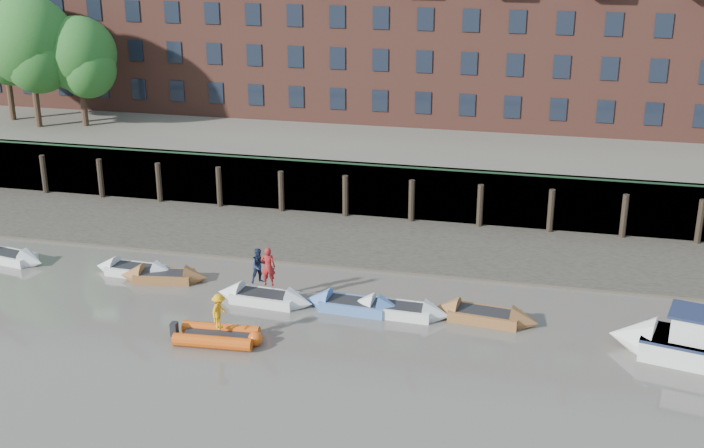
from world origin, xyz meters
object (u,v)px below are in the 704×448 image
(rowboat_3, at_px, (265,298))
(person_rower_a, at_px, (268,267))
(rowboat_4, at_px, (354,305))
(rowboat_2, at_px, (164,276))
(person_rower_b, at_px, (259,266))
(motor_launch, at_px, (682,343))
(rowboat_1, at_px, (136,270))
(rib_tender, at_px, (220,336))
(rowboat_5, at_px, (399,310))
(rowboat_6, at_px, (485,316))
(person_rib_crew, at_px, (219,312))
(rowboat_0, at_px, (8,257))

(rowboat_3, bearing_deg, person_rower_a, -2.69)
(rowboat_4, bearing_deg, rowboat_2, 176.96)
(person_rower_b, bearing_deg, motor_launch, -44.30)
(rowboat_1, bearing_deg, rib_tender, -38.27)
(rowboat_5, bearing_deg, rowboat_2, 176.84)
(rowboat_3, height_order, rowboat_6, rowboat_6)
(rowboat_2, relative_size, rowboat_4, 0.94)
(rib_tender, relative_size, person_rib_crew, 2.37)
(rowboat_1, relative_size, person_rower_b, 2.67)
(rowboat_3, height_order, rib_tender, rowboat_3)
(person_rower_b, bearing_deg, rowboat_1, 127.58)
(rowboat_1, bearing_deg, rowboat_6, -1.55)
(rowboat_4, bearing_deg, person_rib_crew, -134.90)
(person_rower_b, height_order, person_rib_crew, person_rower_b)
(rowboat_1, relative_size, rowboat_4, 0.93)
(rib_tender, bearing_deg, rowboat_5, 28.54)
(rowboat_0, xyz_separation_m, person_rower_b, (14.57, -1.73, 1.55))
(rowboat_5, distance_m, motor_launch, 12.16)
(rowboat_5, distance_m, person_rower_b, 6.83)
(rowboat_6, relative_size, person_rib_crew, 3.12)
(rowboat_1, height_order, rowboat_3, rowboat_3)
(rowboat_4, xyz_separation_m, person_rower_b, (-4.56, 0.03, 1.54))
(rowboat_0, bearing_deg, motor_launch, 5.24)
(person_rower_a, bearing_deg, rib_tender, 72.39)
(rowboat_2, bearing_deg, person_rower_b, -20.24)
(person_rower_a, height_order, person_rib_crew, person_rower_a)
(rowboat_2, bearing_deg, rowboat_5, -13.94)
(person_rower_a, xyz_separation_m, person_rib_crew, (-0.84, -4.14, -0.47))
(rowboat_2, height_order, motor_launch, motor_launch)
(rowboat_5, bearing_deg, rowboat_0, 177.74)
(rowboat_5, distance_m, rowboat_6, 3.89)
(rowboat_6, xyz_separation_m, rib_tender, (-10.84, -4.64, 0.03))
(rowboat_3, xyz_separation_m, rowboat_4, (4.30, 0.14, 0.00))
(rowboat_0, xyz_separation_m, rowboat_6, (25.09, -1.50, 0.01))
(rowboat_0, distance_m, rib_tender, 15.52)
(rowboat_3, relative_size, person_rib_crew, 3.05)
(rowboat_4, bearing_deg, person_rower_a, -173.90)
(rowboat_1, xyz_separation_m, rowboat_2, (1.73, -0.43, -0.00))
(rowboat_4, height_order, motor_launch, motor_launch)
(person_rib_crew, bearing_deg, rowboat_4, -43.85)
(rowboat_5, relative_size, rib_tender, 1.27)
(rowboat_0, distance_m, rowboat_2, 9.14)
(rowboat_5, bearing_deg, person_rower_b, -177.90)
(person_rower_b, xyz_separation_m, person_rib_crew, (-0.33, -4.34, -0.38))
(rowboat_2, bearing_deg, rowboat_0, 168.16)
(rib_tender, height_order, person_rib_crew, person_rib_crew)
(rowboat_4, xyz_separation_m, rowboat_5, (2.09, -0.02, -0.00))
(rowboat_0, xyz_separation_m, rowboat_2, (9.12, -0.57, -0.01))
(person_rower_a, relative_size, person_rib_crew, 1.18)
(rowboat_1, distance_m, person_rower_a, 8.05)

